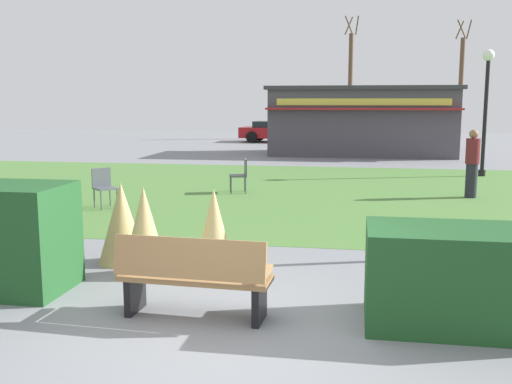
% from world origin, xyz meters
% --- Properties ---
extents(ground_plane, '(80.00, 80.00, 0.00)m').
position_xyz_m(ground_plane, '(0.00, 0.00, 0.00)').
color(ground_plane, slate).
extents(lawn_patch, '(36.00, 12.00, 0.01)m').
position_xyz_m(lawn_patch, '(0.00, 9.85, 0.00)').
color(lawn_patch, '#4C7A38').
rests_on(lawn_patch, ground_plane).
extents(park_bench, '(1.72, 0.61, 0.95)m').
position_xyz_m(park_bench, '(-0.50, 0.45, 0.48)').
color(park_bench, '#9E7547').
rests_on(park_bench, ground_plane).
extents(hedge_right, '(2.02, 1.10, 1.06)m').
position_xyz_m(hedge_right, '(2.38, 0.73, 0.53)').
color(hedge_right, '#1E4C23').
rests_on(hedge_right, ground_plane).
extents(ornamental_grass_behind_left, '(0.66, 0.66, 1.24)m').
position_xyz_m(ornamental_grass_behind_left, '(-1.62, 1.95, 0.62)').
color(ornamental_grass_behind_left, tan).
rests_on(ornamental_grass_behind_left, ground_plane).
extents(ornamental_grass_behind_right, '(0.59, 0.59, 1.17)m').
position_xyz_m(ornamental_grass_behind_right, '(-0.75, 2.41, 0.59)').
color(ornamental_grass_behind_right, tan).
rests_on(ornamental_grass_behind_right, ground_plane).
extents(ornamental_grass_behind_center, '(0.71, 0.71, 1.21)m').
position_xyz_m(ornamental_grass_behind_center, '(-2.17, 2.50, 0.61)').
color(ornamental_grass_behind_center, tan).
rests_on(ornamental_grass_behind_center, ground_plane).
extents(lamppost_far, '(0.36, 0.36, 3.96)m').
position_xyz_m(lamppost_far, '(5.18, 14.08, 2.50)').
color(lamppost_far, black).
rests_on(lamppost_far, ground_plane).
extents(food_kiosk, '(8.18, 4.12, 3.00)m').
position_xyz_m(food_kiosk, '(1.40, 21.14, 1.51)').
color(food_kiosk, '#47424C').
rests_on(food_kiosk, ground_plane).
extents(cafe_chair_west, '(0.62, 0.62, 0.89)m').
position_xyz_m(cafe_chair_west, '(-4.36, 6.76, 0.53)').
color(cafe_chair_west, '#4C5156').
rests_on(cafe_chair_west, ground_plane).
extents(cafe_chair_east, '(0.54, 0.54, 0.89)m').
position_xyz_m(cafe_chair_east, '(-1.73, 9.42, 0.53)').
color(cafe_chair_east, '#4C5156').
rests_on(cafe_chair_east, ground_plane).
extents(person_strolling, '(0.34, 0.34, 1.69)m').
position_xyz_m(person_strolling, '(4.05, 9.62, 0.86)').
color(person_strolling, '#23232D').
rests_on(person_strolling, ground_plane).
extents(parked_car_west_slot, '(4.33, 2.31, 1.20)m').
position_xyz_m(parked_car_west_slot, '(-3.34, 28.32, 0.64)').
color(parked_car_west_slot, maroon).
rests_on(parked_car_west_slot, ground_plane).
extents(parked_car_center_slot, '(4.32, 2.30, 1.20)m').
position_xyz_m(parked_car_center_slot, '(2.13, 28.32, 0.64)').
color(parked_car_center_slot, '#B7BABF').
rests_on(parked_car_center_slot, ground_plane).
extents(tree_left_bg, '(0.91, 0.96, 7.24)m').
position_xyz_m(tree_left_bg, '(7.48, 33.34, 3.25)').
color(tree_left_bg, brown).
rests_on(tree_left_bg, ground_plane).
extents(tree_right_bg, '(0.91, 0.96, 7.56)m').
position_xyz_m(tree_right_bg, '(0.70, 32.78, 3.41)').
color(tree_right_bg, brown).
rests_on(tree_right_bg, ground_plane).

